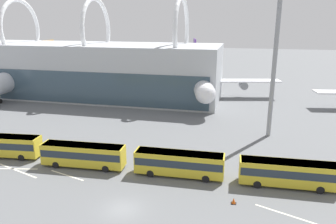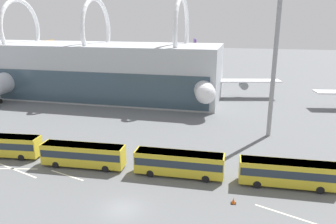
# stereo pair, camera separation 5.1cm
# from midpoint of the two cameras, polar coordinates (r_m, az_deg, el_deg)

# --- Properties ---
(ground_plane) EXTENTS (440.00, 440.00, 0.00)m
(ground_plane) POSITION_cam_midpoint_polar(r_m,az_deg,el_deg) (39.04, -8.02, -16.40)
(ground_plane) COLOR slate
(airliner_at_gate_near) EXTENTS (37.04, 35.71, 14.38)m
(airliner_at_gate_near) POSITION_cam_midpoint_polar(r_m,az_deg,el_deg) (101.51, -23.72, 5.55)
(airliner_at_gate_near) COLOR silver
(airliner_at_gate_near) RESTS_ON ground_plane
(airliner_at_gate_far) EXTENTS (44.34, 40.60, 14.92)m
(airliner_at_gate_far) POSITION_cam_midpoint_polar(r_m,az_deg,el_deg) (89.20, 5.25, 5.89)
(airliner_at_gate_far) COLOR white
(airliner_at_gate_far) RESTS_ON ground_plane
(shuttle_bus_0) EXTENTS (12.34, 3.80, 3.38)m
(shuttle_bus_0) POSITION_cam_midpoint_polar(r_m,az_deg,el_deg) (57.26, -26.97, -5.06)
(shuttle_bus_0) COLOR gold
(shuttle_bus_0) RESTS_ON ground_plane
(shuttle_bus_1) EXTENTS (12.26, 3.23, 3.38)m
(shuttle_bus_1) POSITION_cam_midpoint_polar(r_m,az_deg,el_deg) (49.19, -14.58, -7.09)
(shuttle_bus_1) COLOR gold
(shuttle_bus_1) RESTS_ON ground_plane
(shuttle_bus_2) EXTENTS (12.20, 2.89, 3.38)m
(shuttle_bus_2) POSITION_cam_midpoint_polar(r_m,az_deg,el_deg) (45.04, 1.92, -8.76)
(shuttle_bus_2) COLOR gold
(shuttle_bus_2) RESTS_ON ground_plane
(shuttle_bus_3) EXTENTS (12.24, 3.09, 3.38)m
(shuttle_bus_3) POSITION_cam_midpoint_polar(r_m,az_deg,el_deg) (44.99, 20.12, -9.82)
(shuttle_bus_3) COLOR gold
(shuttle_bus_3) RESTS_ON ground_plane
(floodlight_mast) EXTENTS (2.55, 2.55, 26.72)m
(floodlight_mast) POSITION_cam_midpoint_polar(r_m,az_deg,el_deg) (60.17, 18.23, 10.38)
(floodlight_mast) COLOR gray
(floodlight_mast) RESTS_ON ground_plane
(lane_stripe_0) EXTENTS (5.97, 1.97, 0.01)m
(lane_stripe_0) POSITION_cam_midpoint_polar(r_m,az_deg,el_deg) (48.01, -17.21, -10.49)
(lane_stripe_0) COLOR silver
(lane_stripe_0) RESTS_ON ground_plane
(lane_stripe_1) EXTENTS (8.64, 3.10, 0.01)m
(lane_stripe_1) POSITION_cam_midpoint_polar(r_m,az_deg,el_deg) (52.13, -24.98, -9.16)
(lane_stripe_1) COLOR silver
(lane_stripe_1) RESTS_ON ground_plane
(lane_stripe_2) EXTENTS (9.80, 2.27, 0.01)m
(lane_stripe_2) POSITION_cam_midpoint_polar(r_m,az_deg,el_deg) (53.39, -26.76, -8.80)
(lane_stripe_2) COLOR silver
(lane_stripe_2) RESTS_ON ground_plane
(lane_stripe_3) EXTENTS (10.55, 4.36, 0.01)m
(lane_stripe_3) POSITION_cam_midpoint_polar(r_m,az_deg,el_deg) (39.66, 22.92, -17.06)
(lane_stripe_3) COLOR silver
(lane_stripe_3) RESTS_ON ground_plane
(traffic_cone_1) EXTENTS (0.64, 0.64, 0.70)m
(traffic_cone_1) POSITION_cam_midpoint_polar(r_m,az_deg,el_deg) (40.25, 11.33, -14.93)
(traffic_cone_1) COLOR black
(traffic_cone_1) RESTS_ON ground_plane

